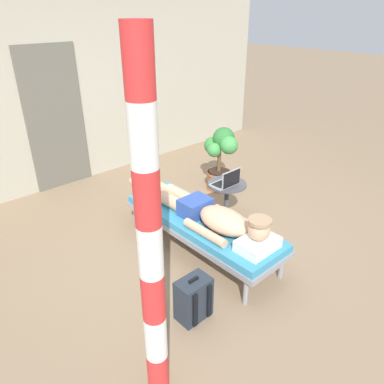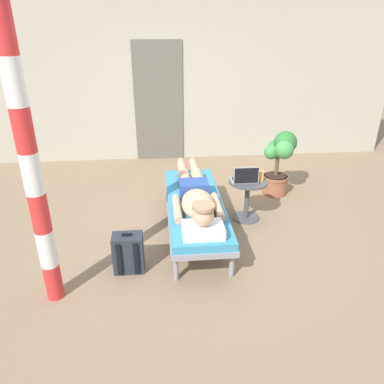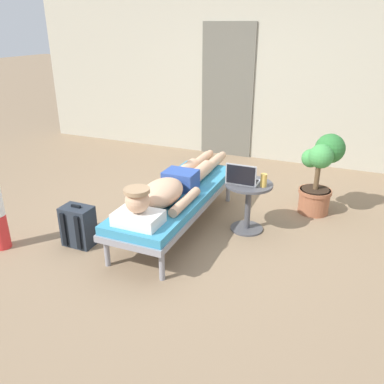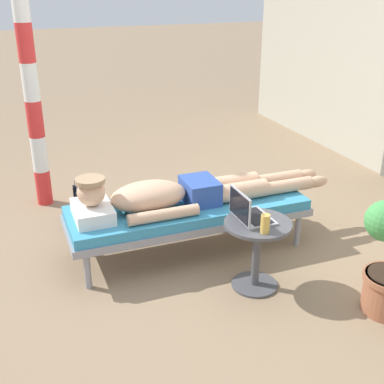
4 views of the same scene
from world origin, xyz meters
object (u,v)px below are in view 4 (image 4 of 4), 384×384
object	(u,v)px
person_reclining	(177,194)
laptop	(248,212)
drink_glass	(265,224)
backpack	(90,205)
side_table	(257,243)
porch_post	(30,82)
lounge_chair	(188,212)

from	to	relation	value
person_reclining	laptop	xyz separation A→B (m)	(0.63, 0.31, 0.06)
laptop	drink_glass	bearing A→B (deg)	5.68
laptop	backpack	size ratio (longest dim) A/B	0.73
backpack	side_table	bearing A→B (deg)	33.38
side_table	drink_glass	distance (m)	0.28
side_table	drink_glass	bearing A→B (deg)	-11.45
person_reclining	laptop	size ratio (longest dim) A/B	7.00
person_reclining	laptop	bearing A→B (deg)	26.40
side_table	porch_post	bearing A→B (deg)	-148.27
lounge_chair	person_reclining	xyz separation A→B (m)	(0.00, -0.10, 0.17)
side_table	laptop	size ratio (longest dim) A/B	1.69
lounge_chair	drink_glass	xyz separation A→B (m)	(0.84, 0.24, 0.24)
side_table	backpack	distance (m)	1.71
lounge_chair	person_reclining	size ratio (longest dim) A/B	0.91
backpack	porch_post	world-z (taller)	porch_post
backpack	laptop	bearing A→B (deg)	33.04
person_reclining	backpack	bearing A→B (deg)	-142.00
lounge_chair	backpack	distance (m)	1.01
laptop	drink_glass	world-z (taller)	laptop
person_reclining	laptop	distance (m)	0.70
person_reclining	drink_glass	distance (m)	0.90
person_reclining	side_table	world-z (taller)	person_reclining
lounge_chair	side_table	distance (m)	0.74
laptop	porch_post	xyz separation A→B (m)	(-2.01, -1.23, 0.63)
side_table	drink_glass	size ratio (longest dim) A/B	3.96
person_reclining	side_table	bearing A→B (deg)	27.82
lounge_chair	drink_glass	distance (m)	0.90
lounge_chair	backpack	world-z (taller)	backpack
drink_glass	laptop	bearing A→B (deg)	-174.32
lounge_chair	porch_post	distance (m)	1.93
drink_glass	porch_post	bearing A→B (deg)	-150.62
person_reclining	laptop	world-z (taller)	laptop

